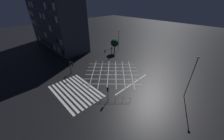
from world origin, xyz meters
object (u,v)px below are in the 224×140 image
at_px(traffic_light_nw_main, 112,50).
at_px(street_lamp_east, 119,36).
at_px(traffic_light_sw_main, 72,65).
at_px(traffic_light_sw_cross, 70,65).
at_px(traffic_light_nw_cross, 107,51).
at_px(street_tree_near, 115,43).
at_px(street_lamp_west, 193,73).
at_px(traffic_light_se_main, 108,91).

bearing_deg(traffic_light_nw_main, street_lamp_east, 112.89).
bearing_deg(traffic_light_sw_main, traffic_light_sw_cross, 171.08).
relative_size(traffic_light_nw_cross, traffic_light_sw_cross, 1.06).
distance_m(traffic_light_sw_main, traffic_light_nw_main, 16.40).
bearing_deg(street_tree_near, street_lamp_west, -13.94).
bearing_deg(traffic_light_se_main, street_lamp_east, -51.04).
relative_size(traffic_light_nw_main, street_tree_near, 0.65).
bearing_deg(traffic_light_se_main, street_lamp_west, -130.11).
bearing_deg(street_lamp_east, traffic_light_sw_main, -79.11).
bearing_deg(traffic_light_nw_main, traffic_light_sw_main, -84.03).
bearing_deg(traffic_light_nw_cross, traffic_light_nw_main, -176.43).
distance_m(traffic_light_se_main, street_lamp_east, 28.92).
xyz_separation_m(traffic_light_sw_main, street_lamp_west, (24.24, 12.71, 2.82)).
height_order(traffic_light_se_main, street_tree_near, street_tree_near).
height_order(street_lamp_east, street_tree_near, street_lamp_east).
bearing_deg(traffic_light_sw_main, traffic_light_nw_cross, 96.35).
bearing_deg(traffic_light_sw_cross, street_tree_near, 6.32).
height_order(traffic_light_se_main, street_lamp_east, street_lamp_east).
distance_m(street_lamp_west, street_tree_near, 28.79).
xyz_separation_m(traffic_light_nw_cross, traffic_light_sw_main, (1.56, -14.07, 0.40)).
xyz_separation_m(traffic_light_se_main, street_lamp_east, (-18.05, 22.32, 3.55)).
distance_m(traffic_light_sw_cross, street_tree_near, 19.58).
bearing_deg(street_lamp_east, traffic_light_nw_cross, -71.89).
relative_size(traffic_light_se_main, street_tree_near, 0.61).
xyz_separation_m(street_lamp_east, street_lamp_west, (28.58, -9.82, -0.13)).
bearing_deg(traffic_light_sw_main, street_lamp_west, 27.67).
relative_size(traffic_light_nw_cross, street_tree_near, 0.64).
xyz_separation_m(traffic_light_sw_main, traffic_light_sw_cross, (-1.48, 0.23, -0.64)).
height_order(traffic_light_sw_main, street_lamp_east, street_lamp_east).
bearing_deg(street_lamp_west, street_tree_near, 166.06).
height_order(traffic_light_se_main, traffic_light_nw_main, traffic_light_nw_main).
distance_m(traffic_light_nw_cross, street_tree_near, 6.08).
relative_size(street_lamp_east, street_tree_near, 1.49).
xyz_separation_m(traffic_light_nw_main, traffic_light_sw_cross, (0.22, -16.07, -0.21)).
bearing_deg(traffic_light_sw_main, street_tree_near, 100.48).
relative_size(street_lamp_east, street_lamp_west, 0.86).
distance_m(traffic_light_se_main, traffic_light_nw_main, 22.29).
bearing_deg(street_lamp_east, traffic_light_nw_main, -67.11).
distance_m(traffic_light_nw_cross, traffic_light_sw_cross, 13.84).
height_order(traffic_light_sw_cross, street_lamp_west, street_lamp_west).
xyz_separation_m(traffic_light_sw_main, traffic_light_nw_main, (-1.70, 16.30, -0.42)).
relative_size(traffic_light_nw_main, street_lamp_west, 0.38).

